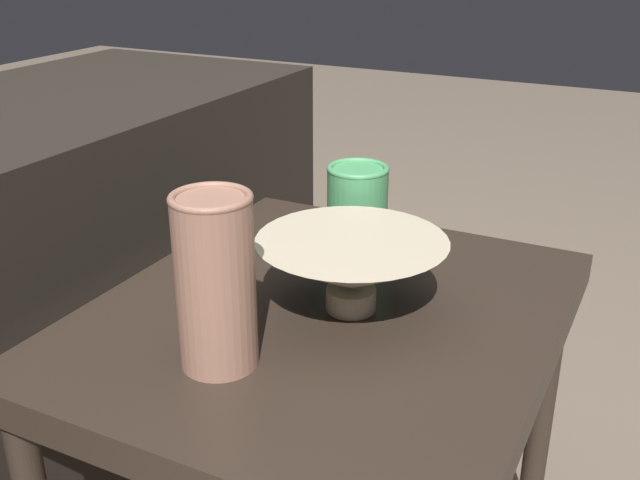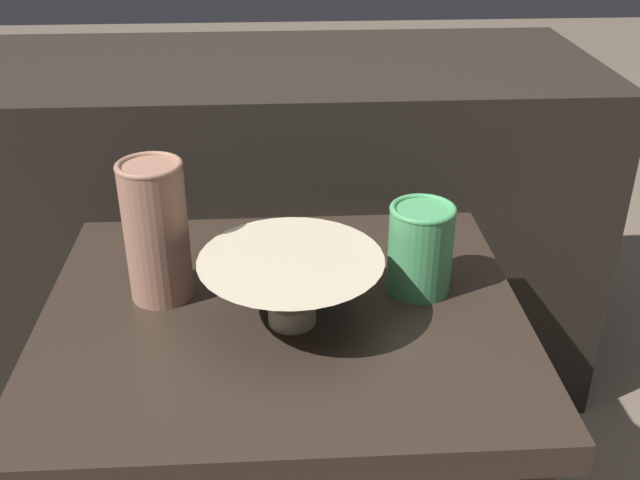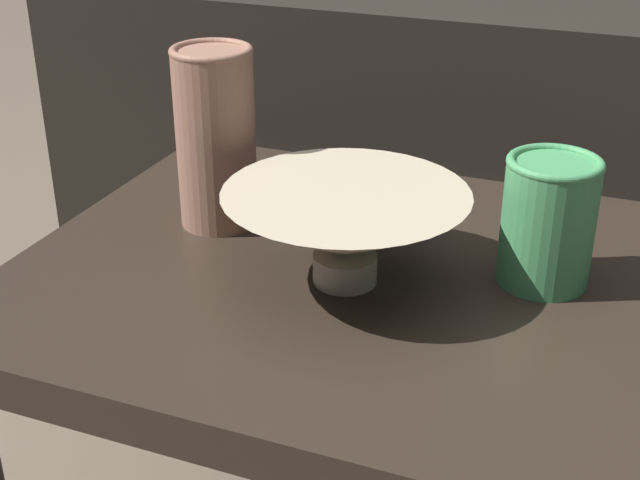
# 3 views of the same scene
# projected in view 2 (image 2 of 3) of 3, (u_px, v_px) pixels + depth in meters

# --- Properties ---
(table) EXTENTS (0.61, 0.53, 0.49)m
(table) POSITION_uv_depth(u_px,v_px,m) (282.00, 346.00, 0.98)
(table) COLOR #2D231C
(table) RESTS_ON ground_plane
(couch_backdrop) EXTENTS (1.20, 0.50, 0.65)m
(couch_backdrop) POSITION_uv_depth(u_px,v_px,m) (279.00, 220.00, 1.53)
(couch_backdrop) COLOR black
(couch_backdrop) RESTS_ON ground_plane
(bowl) EXTENTS (0.22, 0.22, 0.09)m
(bowl) POSITION_uv_depth(u_px,v_px,m) (290.00, 282.00, 0.90)
(bowl) COLOR #C1B293
(bowl) RESTS_ON table
(vase_textured_left) EXTENTS (0.08, 0.08, 0.19)m
(vase_textured_left) POSITION_uv_depth(u_px,v_px,m) (155.00, 230.00, 0.94)
(vase_textured_left) COLOR #996B56
(vase_textured_left) RESTS_ON table
(vase_colorful_right) EXTENTS (0.09, 0.09, 0.12)m
(vase_colorful_right) POSITION_uv_depth(u_px,v_px,m) (419.00, 247.00, 0.97)
(vase_colorful_right) COLOR #47995B
(vase_colorful_right) RESTS_ON table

